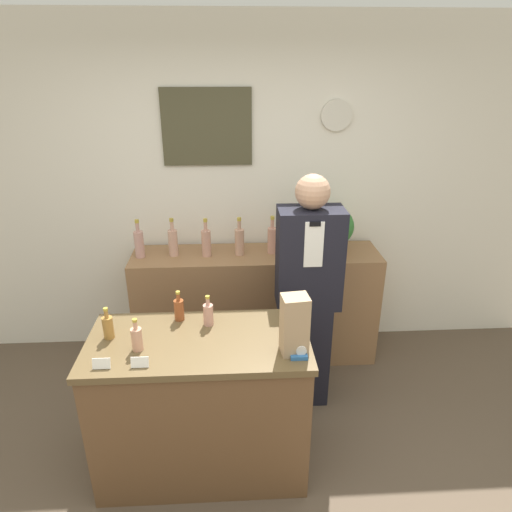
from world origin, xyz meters
name	(u,v)px	position (x,y,z in m)	size (l,w,h in m)	color
back_wall	(239,193)	(0.00, 2.00, 1.36)	(5.20, 0.09, 2.70)	silver
back_shelf	(256,305)	(0.12, 1.71, 0.47)	(1.97, 0.46, 0.94)	#8E6642
display_counter	(202,405)	(-0.27, 0.55, 0.46)	(1.25, 0.63, 0.92)	brown
shopkeeper	(307,296)	(0.45, 1.14, 0.85)	(0.43, 0.27, 1.71)	black
potted_plant	(334,229)	(0.73, 1.67, 1.15)	(0.30, 0.30, 0.38)	#B27047
paper_bag	(295,325)	(0.25, 0.41, 1.09)	(0.15, 0.13, 0.33)	tan
tape_dispenser	(300,354)	(0.28, 0.35, 0.94)	(0.09, 0.06, 0.07)	#2D66A8
price_card_left	(101,364)	(-0.74, 0.32, 0.95)	(0.09, 0.02, 0.06)	white
price_card_right	(140,362)	(-0.55, 0.32, 0.95)	(0.09, 0.02, 0.06)	white
counter_bottle_0	(108,327)	(-0.76, 0.60, 0.99)	(0.06, 0.06, 0.19)	#A27234
counter_bottle_1	(137,338)	(-0.58, 0.47, 0.99)	(0.06, 0.06, 0.19)	tan
counter_bottle_2	(179,309)	(-0.39, 0.77, 0.99)	(0.06, 0.06, 0.19)	brown
counter_bottle_3	(208,314)	(-0.21, 0.70, 0.99)	(0.06, 0.06, 0.19)	tan
shelf_bottle_0	(139,243)	(-0.78, 1.70, 1.06)	(0.07, 0.07, 0.31)	tan
shelf_bottle_1	(173,242)	(-0.52, 1.71, 1.06)	(0.07, 0.07, 0.31)	tan
shelf_bottle_2	(206,242)	(-0.26, 1.69, 1.06)	(0.07, 0.07, 0.31)	tan
shelf_bottle_3	(239,241)	(-0.01, 1.70, 1.06)	(0.07, 0.07, 0.31)	tan
shelf_bottle_4	(272,239)	(0.25, 1.72, 1.06)	(0.07, 0.07, 0.31)	tan
shelf_bottle_5	(305,240)	(0.51, 1.69, 1.06)	(0.07, 0.07, 0.31)	tan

